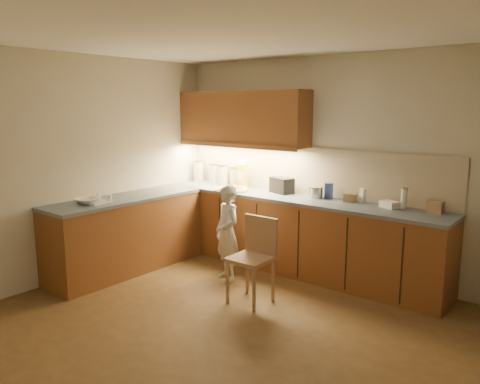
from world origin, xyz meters
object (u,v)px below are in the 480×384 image
Objects in this scene: child at (227,233)px; toaster at (282,185)px; pizza_on_board at (232,189)px; oil_jug at (242,175)px; wooden_chair at (255,253)px.

toaster is (0.16, 0.89, 0.46)m from child.
oil_jug is at bearing 99.95° from pizza_on_board.
child is 1.27× the size of wooden_chair.
oil_jug is (-1.10, 1.18, 0.58)m from wooden_chair.
child is 3.04× the size of oil_jug.
child is 0.67m from wooden_chair.
oil_jug is (-0.05, 0.28, 0.15)m from pizza_on_board.
toaster is (0.65, -0.01, -0.07)m from oil_jug.
oil_jug is at bearing 141.79° from child.
toaster reaches higher than wooden_chair.
wooden_chair is (1.06, -0.90, -0.43)m from pizza_on_board.
pizza_on_board is 0.32m from oil_jug.
pizza_on_board reaches higher than wooden_chair.
child is 1.15m from oil_jug.
toaster is (0.60, 0.27, 0.08)m from pizza_on_board.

